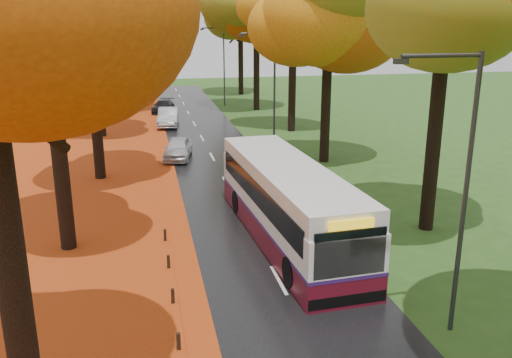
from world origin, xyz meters
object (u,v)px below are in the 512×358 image
object	(u,v)px
car_white	(178,148)
car_silver	(168,117)
streetlamp_mid	(271,84)
streetlamp_near	(459,176)
streetlamp_far	(222,60)
car_dark	(163,106)
bus	(288,201)

from	to	relation	value
car_white	car_silver	world-z (taller)	car_silver
streetlamp_mid	car_white	distance (m)	7.34
streetlamp_near	car_silver	size ratio (longest dim) A/B	1.74
car_white	car_silver	size ratio (longest dim) A/B	0.87
streetlamp_mid	car_white	xyz separation A→B (m)	(-6.16, -0.02, -3.99)
streetlamp_far	car_dark	distance (m)	8.21
streetlamp_near	bus	xyz separation A→B (m)	(-2.70, 7.55, -3.03)
streetlamp_near	car_dark	distance (m)	41.38
car_dark	streetlamp_near	bearing A→B (deg)	-65.66
streetlamp_far	car_white	distance (m)	23.22
streetlamp_far	car_white	bearing A→B (deg)	-105.63
car_white	car_dark	xyz separation A→B (m)	(-0.14, 18.72, -0.10)
streetlamp_near	car_silver	world-z (taller)	streetlamp_near
streetlamp_near	streetlamp_far	xyz separation A→B (m)	(0.00, 44.00, 0.00)
bus	car_silver	world-z (taller)	bus
bus	car_white	world-z (taller)	bus
streetlamp_mid	bus	world-z (taller)	streetlamp_mid
car_dark	streetlamp_mid	bearing A→B (deg)	-55.85
streetlamp_near	car_white	bearing A→B (deg)	105.66
streetlamp_mid	car_white	world-z (taller)	streetlamp_mid
bus	streetlamp_mid	bearing A→B (deg)	75.72
car_silver	car_dark	size ratio (longest dim) A/B	1.15
car_silver	bus	bearing A→B (deg)	-76.05
car_dark	car_silver	bearing A→B (deg)	-73.52
bus	car_white	distance (m)	14.87
streetlamp_mid	bus	size ratio (longest dim) A/B	0.66
streetlamp_far	car_silver	bearing A→B (deg)	-120.36
car_dark	bus	bearing A→B (deg)	-68.26
streetlamp_near	car_white	size ratio (longest dim) A/B	2.00
streetlamp_mid	streetlamp_far	xyz separation A→B (m)	(0.00, 22.00, 0.00)
car_white	streetlamp_mid	bearing A→B (deg)	11.62
streetlamp_mid	car_silver	bearing A→B (deg)	118.34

